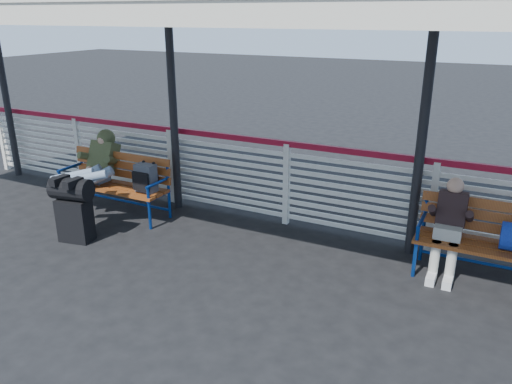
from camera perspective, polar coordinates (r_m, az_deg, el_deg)
The scene contains 8 objects.
ground at distance 5.84m, azimuth -4.20°, elevation -10.16°, with size 60.00×60.00×0.00m, color black.
fence at distance 7.12m, azimuth 3.51°, elevation 1.32°, with size 12.08×0.08×1.24m.
canopy at distance 5.82m, azimuth -0.31°, elevation 21.07°, with size 12.60×3.60×3.16m.
luggage_stack at distance 7.05m, azimuth -20.14°, elevation -1.63°, with size 0.58×0.39×0.89m.
bench_left at distance 7.74m, azimuth -14.96°, elevation 1.54°, with size 1.80×0.56×0.92m.
bench_right at distance 6.17m, azimuth 27.21°, elevation -4.73°, with size 1.80×0.56×0.92m.
traveler_man at distance 7.65m, azimuth -18.48°, elevation 2.16°, with size 0.94×1.64×0.77m.
companion_person at distance 6.15m, azimuth 21.17°, elevation -3.71°, with size 0.32×0.66×1.15m.
Camera 1 is at (2.65, -4.32, 2.90)m, focal length 35.00 mm.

